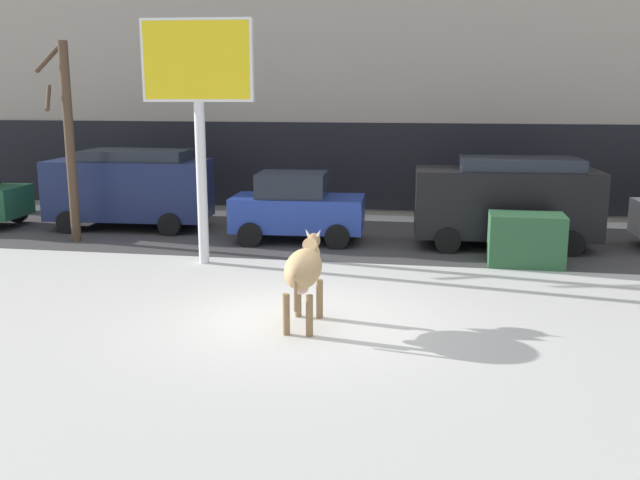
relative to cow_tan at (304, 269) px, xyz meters
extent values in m
plane|color=silver|center=(-0.13, 0.37, -0.99)|extent=(120.00, 120.00, 0.00)
cube|color=#423F3F|center=(-0.13, 7.44, -0.99)|extent=(60.00, 5.60, 0.01)
cube|color=#A39989|center=(-0.13, 14.34, 5.51)|extent=(44.00, 6.00, 13.00)
cube|color=black|center=(-0.13, 11.29, 0.61)|extent=(43.12, 0.10, 2.80)
ellipsoid|color=tan|center=(0.00, -0.07, 0.03)|extent=(0.61, 1.40, 0.64)
cylinder|color=olive|center=(-0.20, 0.42, -0.64)|extent=(0.12, 0.12, 0.70)
cylinder|color=olive|center=(0.19, 0.42, -0.64)|extent=(0.12, 0.12, 0.70)
cylinder|color=olive|center=(-0.19, -0.56, -0.64)|extent=(0.12, 0.12, 0.70)
cylinder|color=olive|center=(0.20, -0.56, -0.64)|extent=(0.12, 0.12, 0.70)
cylinder|color=tan|center=(0.00, 0.68, 0.21)|extent=(0.26, 0.48, 0.44)
ellipsoid|color=olive|center=(0.00, 0.90, 0.31)|extent=(0.24, 0.44, 0.28)
cone|color=beige|center=(-0.11, 0.86, 0.47)|extent=(0.11, 0.06, 0.15)
cone|color=beige|center=(0.11, 0.86, 0.47)|extent=(0.11, 0.06, 0.15)
cylinder|color=olive|center=(0.00, -0.74, -0.22)|extent=(0.06, 0.06, 0.60)
ellipsoid|color=beige|center=(0.00, -0.25, -0.27)|extent=(0.24, 0.28, 0.20)
cylinder|color=silver|center=(-3.22, 4.05, 0.91)|extent=(0.24, 0.24, 3.80)
cube|color=silver|center=(-3.22, 4.05, 3.66)|extent=(2.53, 0.40, 1.82)
cube|color=yellow|center=(-3.22, 4.02, 3.66)|extent=(2.41, 0.35, 1.70)
cylinder|color=black|center=(-10.71, 8.16, -0.67)|extent=(0.65, 0.26, 0.64)
cube|color=#19234C|center=(-6.79, 7.82, 0.18)|extent=(4.70, 2.17, 1.70)
cube|color=#1E232D|center=(-6.49, 7.84, 1.18)|extent=(3.09, 1.85, 0.30)
cylinder|color=black|center=(-5.35, 8.86, -0.67)|extent=(0.65, 0.26, 0.64)
cylinder|color=black|center=(-5.24, 6.96, -0.67)|extent=(0.65, 0.26, 0.64)
cylinder|color=black|center=(-8.34, 8.68, -0.67)|extent=(0.65, 0.26, 0.64)
cylinder|color=black|center=(-8.23, 6.79, -0.67)|extent=(0.65, 0.26, 0.64)
cube|color=#233D9E|center=(-1.53, 6.86, -0.22)|extent=(3.59, 1.90, 0.90)
cube|color=#1E232D|center=(-1.68, 6.85, 0.55)|extent=(1.89, 1.60, 0.64)
cylinder|color=black|center=(-0.45, 7.77, -0.67)|extent=(0.65, 0.26, 0.64)
cylinder|color=black|center=(-0.35, 6.08, -0.67)|extent=(0.65, 0.26, 0.64)
cylinder|color=black|center=(-2.72, 7.64, -0.67)|extent=(0.65, 0.26, 0.64)
cylinder|color=black|center=(-2.62, 5.94, -0.67)|extent=(0.65, 0.26, 0.64)
cube|color=black|center=(3.88, 7.09, 0.18)|extent=(4.70, 2.17, 1.70)
cube|color=#1E232D|center=(4.18, 7.11, 1.18)|extent=(3.09, 1.85, 0.30)
cylinder|color=black|center=(5.32, 8.13, -0.67)|extent=(0.65, 0.26, 0.64)
cylinder|color=black|center=(5.43, 6.23, -0.67)|extent=(0.65, 0.26, 0.64)
cylinder|color=black|center=(2.33, 7.95, -0.67)|extent=(0.65, 0.26, 0.64)
cylinder|color=black|center=(2.44, 6.06, -0.67)|extent=(0.65, 0.26, 0.64)
cylinder|color=#282833|center=(2.42, 10.66, -0.55)|extent=(0.24, 0.24, 0.88)
cube|color=brown|center=(2.42, 10.66, 0.21)|extent=(0.36, 0.22, 0.64)
sphere|color=#9E7051|center=(2.42, 10.66, 0.64)|extent=(0.20, 0.20, 0.20)
cylinder|color=#4C3828|center=(-7.47, 5.85, 1.64)|extent=(0.25, 0.25, 5.26)
cylinder|color=#4C3828|center=(-7.87, 5.65, 2.82)|extent=(0.51, 0.91, 0.68)
cylinder|color=#4C3828|center=(-7.92, 5.96, 3.86)|extent=(0.36, 1.01, 0.84)
cube|color=#285633|center=(4.23, 5.17, -0.39)|extent=(1.71, 1.11, 1.20)
camera|label=1|loc=(2.29, -11.43, 2.95)|focal=39.55mm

